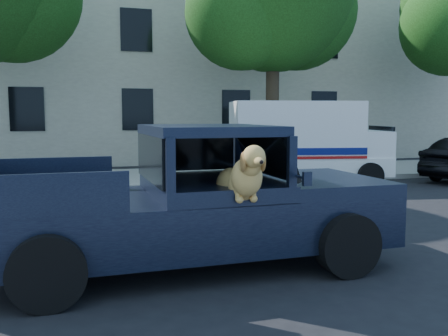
{
  "coord_description": "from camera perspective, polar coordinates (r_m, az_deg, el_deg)",
  "views": [
    {
      "loc": [
        -1.4,
        -6.03,
        2.01
      ],
      "look_at": [
        0.38,
        -0.11,
        1.35
      ],
      "focal_mm": 40.0,
      "sensor_mm": 36.0,
      "label": 1
    }
  ],
  "objects": [
    {
      "name": "ground",
      "position": [
        6.51,
        -3.6,
        -11.87
      ],
      "size": [
        120.0,
        120.0,
        0.0
      ],
      "primitive_type": "plane",
      "color": "black",
      "rests_on": "ground"
    },
    {
      "name": "far_sidewalk",
      "position": [
        15.41,
        -11.43,
        -1.19
      ],
      "size": [
        60.0,
        4.0,
        0.15
      ],
      "primitive_type": "cube",
      "color": "gray",
      "rests_on": "ground"
    },
    {
      "name": "lane_stripes",
      "position": [
        10.22,
        3.01,
        -5.17
      ],
      "size": [
        21.6,
        0.14,
        0.01
      ],
      "primitive_type": null,
      "color": "silver",
      "rests_on": "ground"
    },
    {
      "name": "street_tree_mid",
      "position": [
        17.32,
        5.74,
        18.46
      ],
      "size": [
        6.0,
        5.2,
        8.6
      ],
      "color": "#332619",
      "rests_on": "ground"
    },
    {
      "name": "building_main",
      "position": [
        23.09,
        -5.82,
        12.31
      ],
      "size": [
        26.0,
        6.0,
        9.0
      ],
      "primitive_type": "cube",
      "color": "beige",
      "rests_on": "ground"
    },
    {
      "name": "pickup_truck",
      "position": [
        6.58,
        -4.59,
        -5.97
      ],
      "size": [
        5.26,
        2.7,
        1.87
      ],
      "rotation": [
        0.0,
        0.0,
        0.02
      ],
      "color": "black",
      "rests_on": "ground"
    },
    {
      "name": "mail_truck",
      "position": [
        14.38,
        9.19,
        2.18
      ],
      "size": [
        4.61,
        2.86,
        2.37
      ],
      "rotation": [
        0.0,
        0.0,
        -0.18
      ],
      "color": "silver",
      "rests_on": "ground"
    }
  ]
}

